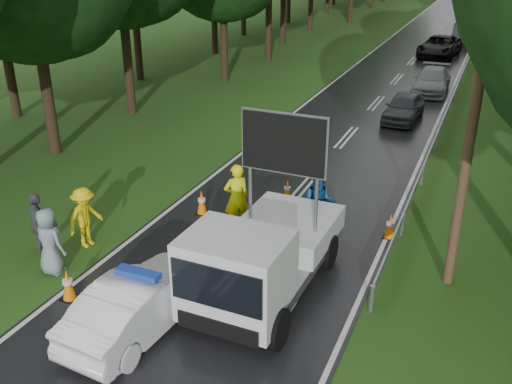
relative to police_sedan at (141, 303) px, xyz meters
The scene contains 21 objects.
ground 2.77m from the police_sedan, 72.68° to the left, with size 160.00×160.00×0.00m, color #234213.
road 32.58m from the police_sedan, 88.59° to the left, with size 7.00×140.00×0.02m, color black.
guardrail 32.55m from the police_sedan, 82.05° to the left, with size 0.12×60.06×0.70m.
utility_pole_near 8.73m from the police_sedan, 37.27° to the left, with size 1.40×0.24×10.00m.
police_sedan is the anchor object (origin of this frame).
work_truck 2.87m from the police_sedan, 47.10° to the left, with size 2.48×5.32×4.19m.
barrier 3.91m from the police_sedan, 65.83° to the left, with size 2.46×0.32×1.02m.
officer 5.05m from the police_sedan, 90.43° to the left, with size 0.75×0.49×2.06m, color #FFFE0D.
civilian 6.03m from the police_sedan, 67.55° to the left, with size 0.97×0.75×1.99m, color #184C9D.
bystander_left 4.33m from the police_sedan, 143.66° to the left, with size 1.13×0.65×1.74m, color yellow.
bystander_mid 4.66m from the police_sedan, 158.65° to the left, with size 1.05×0.44×1.79m, color #47494F.
bystander_right 3.58m from the police_sedan, 162.64° to the left, with size 0.88×0.57×1.80m, color gray.
queue_car_first 18.28m from the police_sedan, 81.90° to the left, with size 1.50×3.74×1.27m, color #3E4146.
queue_car_second 24.29m from the police_sedan, 82.69° to the left, with size 1.83×4.49×1.30m, color #93959A.
queue_car_third 35.16m from the police_sedan, 86.36° to the left, with size 2.43×5.26×1.46m, color black.
queue_car_fourth 41.27m from the police_sedan, 85.27° to the left, with size 1.68×4.81×1.58m, color #44474C.
cone_near_left 2.26m from the police_sedan, behind, with size 0.39×0.39×0.83m.
cone_center 4.58m from the police_sedan, 92.51° to the left, with size 0.32×0.32×0.68m.
cone_far 7.60m from the police_sedan, 85.30° to the left, with size 0.34×0.34×0.71m.
cone_left_mid 5.76m from the police_sedan, 104.83° to the left, with size 0.38×0.38×0.80m.
cone_right 7.55m from the police_sedan, 56.08° to the left, with size 0.36×0.36×0.76m.
Camera 1 is at (5.50, -11.07, 7.92)m, focal length 40.00 mm.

